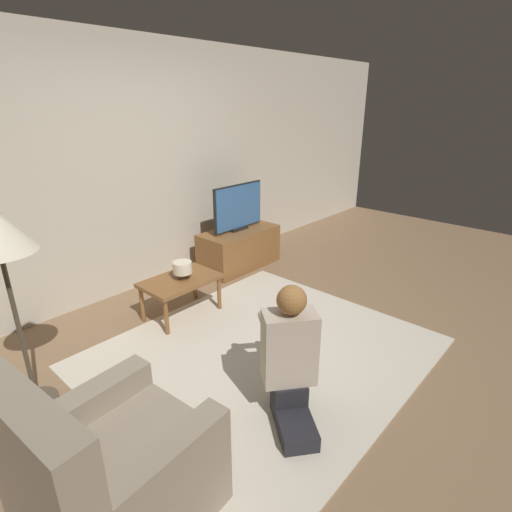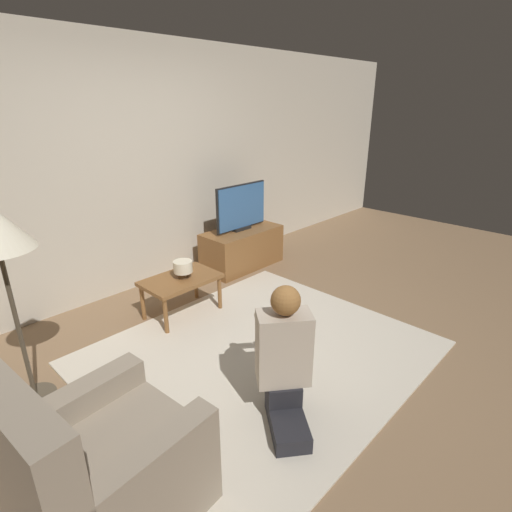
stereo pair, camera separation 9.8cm
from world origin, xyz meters
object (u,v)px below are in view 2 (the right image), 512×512
Objects in this scene: coffee_table at (181,283)px; person_kneeling at (284,355)px; armchair at (102,473)px; table_lamp at (183,268)px; tv at (241,207)px.

person_kneeling is at bearing -102.54° from coffee_table.
person_kneeling is (1.16, -0.16, 0.16)m from armchair.
table_lamp reaches higher than coffee_table.
person_kneeling reaches higher than table_lamp.
coffee_table is 0.76× the size of armchair.
armchair is 1.18m from person_kneeling.
table_lamp is (0.38, 1.57, 0.03)m from person_kneeling.
tv reaches higher than coffee_table.
armchair reaches higher than coffee_table.
person_kneeling is 5.20× the size of table_lamp.
coffee_table is at bearing -51.28° from armchair.
table_lamp is at bearing -52.06° from armchair.
tv is 4.33× the size of table_lamp.
tv is 0.83× the size of person_kneeling.
coffee_table is 0.15m from table_lamp.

